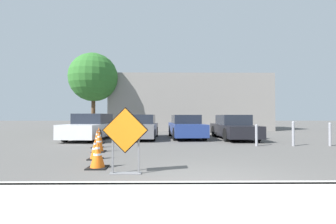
{
  "coord_description": "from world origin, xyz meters",
  "views": [
    {
      "loc": [
        -0.79,
        -3.94,
        1.31
      ],
      "look_at": [
        -0.68,
        7.01,
        1.5
      ],
      "focal_mm": 24.0,
      "sensor_mm": 36.0,
      "label": 1
    }
  ],
  "objects_px": {
    "parked_car_nearest": "(93,127)",
    "parked_car_third": "(186,127)",
    "traffic_cone_nearest": "(98,155)",
    "traffic_cone_third": "(99,142)",
    "road_closed_sign": "(125,137)",
    "traffic_cone_fifth": "(99,135)",
    "parked_car_fourth": "(233,128)",
    "traffic_cone_fourth": "(97,139)",
    "parked_car_second": "(140,127)",
    "traffic_cone_second": "(95,149)",
    "bollard_third": "(330,134)",
    "bollard_nearest": "(256,135)",
    "bollard_second": "(293,133)"
  },
  "relations": [
    {
      "from": "parked_car_nearest",
      "to": "parked_car_third",
      "type": "xyz_separation_m",
      "value": [
        5.36,
        0.58,
        -0.02
      ]
    },
    {
      "from": "traffic_cone_nearest",
      "to": "traffic_cone_third",
      "type": "height_order",
      "value": "traffic_cone_third"
    },
    {
      "from": "road_closed_sign",
      "to": "traffic_cone_fifth",
      "type": "distance_m",
      "value": 6.05
    },
    {
      "from": "parked_car_fourth",
      "to": "traffic_cone_fourth",
      "type": "bearing_deg",
      "value": 28.09
    },
    {
      "from": "road_closed_sign",
      "to": "traffic_cone_third",
      "type": "distance_m",
      "value": 3.52
    },
    {
      "from": "traffic_cone_fourth",
      "to": "traffic_cone_fifth",
      "type": "height_order",
      "value": "traffic_cone_fifth"
    },
    {
      "from": "traffic_cone_nearest",
      "to": "parked_car_third",
      "type": "relative_size",
      "value": 0.15
    },
    {
      "from": "traffic_cone_third",
      "to": "parked_car_second",
      "type": "distance_m",
      "value": 4.89
    },
    {
      "from": "traffic_cone_second",
      "to": "road_closed_sign",
      "type": "bearing_deg",
      "value": -54.97
    },
    {
      "from": "traffic_cone_nearest",
      "to": "road_closed_sign",
      "type": "bearing_deg",
      "value": -36.66
    },
    {
      "from": "traffic_cone_second",
      "to": "traffic_cone_third",
      "type": "height_order",
      "value": "traffic_cone_third"
    },
    {
      "from": "parked_car_third",
      "to": "bollard_third",
      "type": "distance_m",
      "value": 7.01
    },
    {
      "from": "traffic_cone_fifth",
      "to": "bollard_nearest",
      "type": "xyz_separation_m",
      "value": [
        7.1,
        -0.96,
        0.12
      ]
    },
    {
      "from": "traffic_cone_fifth",
      "to": "bollard_third",
      "type": "distance_m",
      "value": 10.35
    },
    {
      "from": "traffic_cone_second",
      "to": "parked_car_second",
      "type": "xyz_separation_m",
      "value": [
        0.64,
        6.18,
        0.33
      ]
    },
    {
      "from": "traffic_cone_fourth",
      "to": "bollard_nearest",
      "type": "relative_size",
      "value": 0.8
    },
    {
      "from": "parked_car_third",
      "to": "parked_car_second",
      "type": "bearing_deg",
      "value": 5.43
    },
    {
      "from": "parked_car_third",
      "to": "parked_car_fourth",
      "type": "bearing_deg",
      "value": 165.29
    },
    {
      "from": "bollard_nearest",
      "to": "parked_car_second",
      "type": "bearing_deg",
      "value": 148.73
    },
    {
      "from": "parked_car_third",
      "to": "bollard_second",
      "type": "distance_m",
      "value": 5.72
    },
    {
      "from": "traffic_cone_third",
      "to": "bollard_second",
      "type": "distance_m",
      "value": 8.11
    },
    {
      "from": "traffic_cone_nearest",
      "to": "traffic_cone_fifth",
      "type": "xyz_separation_m",
      "value": [
        -1.46,
        5.0,
        0.05
      ]
    },
    {
      "from": "traffic_cone_nearest",
      "to": "traffic_cone_second",
      "type": "xyz_separation_m",
      "value": [
        -0.42,
        1.14,
        -0.02
      ]
    },
    {
      "from": "road_closed_sign",
      "to": "bollard_nearest",
      "type": "height_order",
      "value": "road_closed_sign"
    },
    {
      "from": "parked_car_second",
      "to": "parked_car_fourth",
      "type": "height_order",
      "value": "parked_car_second"
    },
    {
      "from": "traffic_cone_third",
      "to": "bollard_nearest",
      "type": "xyz_separation_m",
      "value": [
        6.36,
        1.5,
        0.13
      ]
    },
    {
      "from": "road_closed_sign",
      "to": "bollard_second",
      "type": "height_order",
      "value": "road_closed_sign"
    },
    {
      "from": "road_closed_sign",
      "to": "traffic_cone_fifth",
      "type": "relative_size",
      "value": 1.91
    },
    {
      "from": "traffic_cone_nearest",
      "to": "traffic_cone_second",
      "type": "height_order",
      "value": "traffic_cone_nearest"
    },
    {
      "from": "traffic_cone_nearest",
      "to": "parked_car_nearest",
      "type": "bearing_deg",
      "value": 108.89
    },
    {
      "from": "road_closed_sign",
      "to": "traffic_cone_nearest",
      "type": "xyz_separation_m",
      "value": [
        -0.8,
        0.6,
        -0.51
      ]
    },
    {
      "from": "bollard_nearest",
      "to": "bollard_third",
      "type": "relative_size",
      "value": 0.93
    },
    {
      "from": "parked_car_third",
      "to": "bollard_nearest",
      "type": "relative_size",
      "value": 4.73
    },
    {
      "from": "parked_car_nearest",
      "to": "bollard_second",
      "type": "distance_m",
      "value": 10.2
    },
    {
      "from": "parked_car_nearest",
      "to": "parked_car_second",
      "type": "distance_m",
      "value": 2.69
    },
    {
      "from": "traffic_cone_third",
      "to": "parked_car_fourth",
      "type": "relative_size",
      "value": 0.16
    },
    {
      "from": "traffic_cone_nearest",
      "to": "bollard_second",
      "type": "relative_size",
      "value": 0.63
    },
    {
      "from": "parked_car_fourth",
      "to": "bollard_second",
      "type": "bearing_deg",
      "value": 117.24
    },
    {
      "from": "traffic_cone_nearest",
      "to": "parked_car_third",
      "type": "bearing_deg",
      "value": 69.45
    },
    {
      "from": "traffic_cone_third",
      "to": "parked_car_third",
      "type": "xyz_separation_m",
      "value": [
        3.63,
        5.22,
        0.28
      ]
    },
    {
      "from": "traffic_cone_fourth",
      "to": "parked_car_fourth",
      "type": "xyz_separation_m",
      "value": [
        6.71,
        3.6,
        0.27
      ]
    },
    {
      "from": "traffic_cone_second",
      "to": "traffic_cone_fifth",
      "type": "relative_size",
      "value": 0.82
    },
    {
      "from": "traffic_cone_fifth",
      "to": "traffic_cone_third",
      "type": "bearing_deg",
      "value": -73.35
    },
    {
      "from": "bollard_nearest",
      "to": "traffic_cone_fourth",
      "type": "bearing_deg",
      "value": -176.63
    },
    {
      "from": "bollard_second",
      "to": "traffic_cone_fourth",
      "type": "bearing_deg",
      "value": -177.27
    },
    {
      "from": "parked_car_third",
      "to": "bollard_nearest",
      "type": "xyz_separation_m",
      "value": [
        2.74,
        -3.72,
        -0.15
      ]
    },
    {
      "from": "traffic_cone_fourth",
      "to": "bollard_nearest",
      "type": "xyz_separation_m",
      "value": [
        6.77,
        0.4,
        0.13
      ]
    },
    {
      "from": "traffic_cone_nearest",
      "to": "traffic_cone_fifth",
      "type": "relative_size",
      "value": 0.86
    },
    {
      "from": "parked_car_fourth",
      "to": "bollard_nearest",
      "type": "height_order",
      "value": "parked_car_fourth"
    },
    {
      "from": "traffic_cone_third",
      "to": "bollard_nearest",
      "type": "relative_size",
      "value": 0.79
    }
  ]
}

